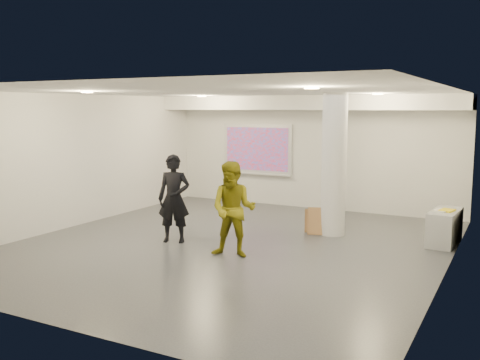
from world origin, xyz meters
The scene contains 20 objects.
floor centered at (0.00, 0.00, 0.00)m, with size 8.00×9.00×0.01m, color #36393E.
ceiling centered at (0.00, 0.00, 3.00)m, with size 8.00×9.00×0.01m, color white.
wall_back centered at (0.00, 4.50, 1.50)m, with size 8.00×0.01×3.00m, color silver.
wall_front centered at (0.00, -4.50, 1.50)m, with size 8.00×0.01×3.00m, color silver.
wall_left centered at (-4.00, 0.00, 1.50)m, with size 0.01×9.00×3.00m, color silver.
wall_right centered at (4.00, 0.00, 1.50)m, with size 0.01×9.00×3.00m, color silver.
soffit_band centered at (0.00, 3.95, 2.82)m, with size 8.00×1.10×0.36m, color white.
downlight_nw centered at (-2.20, 2.50, 2.98)m, with size 0.22×0.22×0.02m, color #FFD199.
downlight_ne centered at (2.20, 2.50, 2.98)m, with size 0.22×0.22×0.02m, color #FFD199.
downlight_sw centered at (-2.20, -1.50, 2.98)m, with size 0.22×0.22×0.02m, color #FFD199.
downlight_se centered at (2.20, -1.50, 2.98)m, with size 0.22×0.22×0.02m, color #FFD199.
column centered at (1.50, 1.80, 1.50)m, with size 0.52×0.52×3.00m, color silver.
projection_screen centered at (-1.60, 4.45, 1.53)m, with size 2.10×0.13×1.42m.
credenza centered at (3.72, 2.05, 0.34)m, with size 0.49×1.16×0.68m, color #999C9F.
papers_stack centered at (3.67, 1.98, 0.69)m, with size 0.28×0.36×0.02m, color silver.
postit_pad centered at (3.76, 1.99, 0.70)m, with size 0.24×0.33×0.03m, color yellow.
cardboard_back centered at (1.12, 1.80, 0.26)m, with size 0.47×0.04×0.51m, color #966C42.
cardboard_front centered at (1.28, 1.64, 0.29)m, with size 0.53×0.05×0.59m, color #966C42.
woman centered at (-1.13, -0.31, 0.89)m, with size 0.65×0.42×1.77m, color black.
man centered at (0.44, -0.69, 0.87)m, with size 0.85×0.66×1.74m, color olive.
Camera 1 is at (4.99, -9.01, 2.69)m, focal length 40.00 mm.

